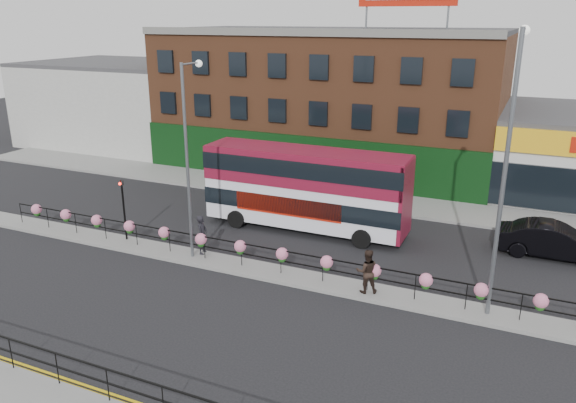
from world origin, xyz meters
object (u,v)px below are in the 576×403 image
at_px(lamp_column_east, 508,153).
at_px(car, 554,241).
at_px(pedestrian_a, 202,235).
at_px(lamp_column_west, 189,145).
at_px(double_decker_bus, 306,182).
at_px(pedestrian_b, 367,271).

bearing_deg(lamp_column_east, car, 72.04).
xyz_separation_m(pedestrian_a, lamp_column_east, (13.25, -0.18, 5.37)).
bearing_deg(lamp_column_east, pedestrian_a, 179.23).
bearing_deg(lamp_column_west, lamp_column_east, 0.51).
relative_size(double_decker_bus, car, 2.16).
distance_m(pedestrian_a, lamp_column_east, 14.30).
bearing_deg(pedestrian_b, pedestrian_a, -29.83).
relative_size(pedestrian_a, lamp_column_west, 0.21).
bearing_deg(car, lamp_column_west, 113.73).
xyz_separation_m(pedestrian_b, lamp_column_west, (-8.68, 0.38, 4.44)).
height_order(double_decker_bus, lamp_column_east, lamp_column_east).
bearing_deg(lamp_column_east, lamp_column_west, -179.49).
height_order(pedestrian_a, lamp_column_west, lamp_column_west).
xyz_separation_m(car, lamp_column_west, (-15.78, -7.16, 4.71)).
relative_size(double_decker_bus, lamp_column_west, 1.22).
height_order(car, pedestrian_b, pedestrian_b).
relative_size(pedestrian_b, lamp_column_west, 0.21).
distance_m(car, lamp_column_east, 9.30).
relative_size(car, lamp_column_west, 0.56).
height_order(double_decker_bus, car, double_decker_bus).
relative_size(car, pedestrian_b, 2.69).
xyz_separation_m(double_decker_bus, lamp_column_east, (10.03, -5.50, 3.74)).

